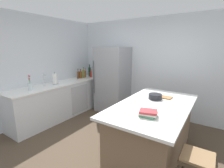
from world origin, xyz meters
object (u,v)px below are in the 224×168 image
object	(u,v)px
paper_towel_roll	(55,79)
mixing_bowl	(155,97)
vinegar_bottle	(85,74)
sink_faucet	(44,80)
wine_bottle	(90,72)
cookbook_stack	(148,113)
bar_stool	(197,165)
olive_oil_bottle	(83,74)
whiskey_bottle	(81,75)
soda_bottle	(92,72)
hot_sauce_bottle	(91,74)
kitchen_island	(153,129)
cutting_board	(164,97)
flower_vase	(30,86)
syrup_bottle	(78,75)
refrigerator	(113,80)

from	to	relation	value
paper_towel_roll	mixing_bowl	distance (m)	2.54
vinegar_bottle	sink_faucet	bearing A→B (deg)	-89.87
wine_bottle	cookbook_stack	distance (m)	3.34
bar_stool	olive_oil_bottle	size ratio (longest dim) A/B	2.02
paper_towel_roll	whiskey_bottle	bearing A→B (deg)	93.08
soda_bottle	wine_bottle	distance (m)	0.11
soda_bottle	hot_sauce_bottle	xyz separation A→B (m)	(0.09, -0.18, -0.03)
sink_faucet	vinegar_bottle	bearing A→B (deg)	90.13
paper_towel_roll	vinegar_bottle	world-z (taller)	paper_towel_roll
bar_stool	soda_bottle	xyz separation A→B (m)	(-3.35, 2.13, 0.51)
kitchen_island	wine_bottle	xyz separation A→B (m)	(-2.64, 1.40, 0.61)
wine_bottle	olive_oil_bottle	distance (m)	0.28
cookbook_stack	cutting_board	bearing A→B (deg)	94.14
olive_oil_bottle	mixing_bowl	xyz separation A→B (m)	(2.56, -0.85, -0.08)
flower_vase	syrup_bottle	world-z (taller)	flower_vase
refrigerator	bar_stool	distance (m)	3.17
vinegar_bottle	whiskey_bottle	distance (m)	0.20
sink_faucet	soda_bottle	distance (m)	1.72
wine_bottle	whiskey_bottle	size ratio (longest dim) A/B	1.42
bar_stool	wine_bottle	xyz separation A→B (m)	(-3.38, 2.04, 0.54)
sink_faucet	whiskey_bottle	xyz separation A→B (m)	(-0.01, 1.25, -0.05)
kitchen_island	bar_stool	world-z (taller)	kitchen_island
flower_vase	hot_sauce_bottle	xyz separation A→B (m)	(0.05, 1.95, -0.01)
sink_faucet	hot_sauce_bottle	size ratio (longest dim) A/B	1.27
bar_stool	flower_vase	size ratio (longest dim) A/B	1.92
soda_bottle	olive_oil_bottle	size ratio (longest dim) A/B	0.93
flower_vase	paper_towel_roll	distance (m)	0.69
bar_stool	soda_bottle	bearing A→B (deg)	147.50
mixing_bowl	cutting_board	world-z (taller)	mixing_bowl
cookbook_stack	mixing_bowl	xyz separation A→B (m)	(-0.18, 0.79, 0.00)
refrigerator	olive_oil_bottle	xyz separation A→B (m)	(-0.94, -0.22, 0.12)
refrigerator	syrup_bottle	xyz separation A→B (m)	(-0.98, -0.40, 0.11)
vinegar_bottle	whiskey_bottle	world-z (taller)	vinegar_bottle
sink_faucet	bar_stool	bearing A→B (deg)	-6.90
bar_stool	flower_vase	world-z (taller)	flower_vase
olive_oil_bottle	mixing_bowl	size ratio (longest dim) A/B	1.35
flower_vase	cookbook_stack	distance (m)	2.66
paper_towel_roll	hot_sauce_bottle	size ratio (longest dim) A/B	1.33
paper_towel_roll	soda_bottle	size ratio (longest dim) A/B	1.05
wine_bottle	vinegar_bottle	bearing A→B (deg)	-97.47
syrup_bottle	cookbook_stack	distance (m)	3.14
sink_faucet	cookbook_stack	distance (m)	2.77
whiskey_bottle	mixing_bowl	bearing A→B (deg)	-16.16
flower_vase	syrup_bottle	distance (m)	1.57
paper_towel_roll	hot_sauce_bottle	bearing A→B (deg)	85.40
hot_sauce_bottle	syrup_bottle	xyz separation A→B (m)	(-0.17, -0.38, 0.02)
bar_stool	sink_faucet	size ratio (longest dim) A/B	2.15
wine_bottle	cookbook_stack	size ratio (longest dim) A/B	1.41
vinegar_bottle	cookbook_stack	distance (m)	3.26
sink_faucet	wine_bottle	world-z (taller)	wine_bottle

